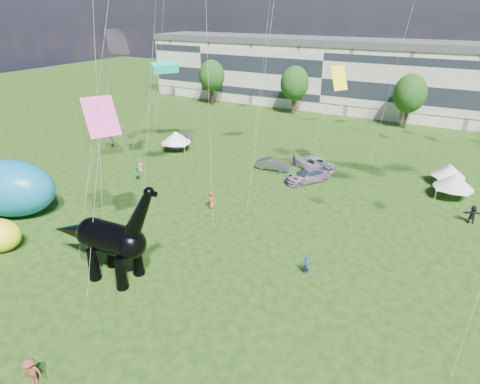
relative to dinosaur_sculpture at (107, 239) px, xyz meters
The scene contains 15 objects.
ground 5.95m from the dinosaur_sculpture, ahead, with size 220.00×220.00×0.00m, color #16330C.
terrace_row 62.48m from the dinosaur_sculpture, 92.74° to the left, with size 78.00×11.00×12.00m, color beige.
tree_far_left 58.99m from the dinosaur_sculpture, 115.10° to the left, with size 5.20×5.20×9.44m.
tree_mid_left 53.89m from the dinosaur_sculpture, 97.46° to the left, with size 5.20×5.20×9.44m.
tree_mid_right 54.99m from the dinosaur_sculpture, 76.29° to the left, with size 5.20×5.20×9.44m.
dinosaur_sculpture is the anchor object (origin of this frame).
car_silver 30.91m from the dinosaur_sculpture, 117.07° to the left, with size 1.98×4.92×1.68m, color silver.
car_grey 25.87m from the dinosaur_sculpture, 86.55° to the left, with size 1.44×4.13×1.36m, color slate.
car_white 28.94m from the dinosaur_sculpture, 77.21° to the left, with size 2.54×5.51×1.53m, color silver.
car_dark 25.10m from the dinosaur_sculpture, 74.47° to the left, with size 2.23×5.49×1.59m, color #595960.
gazebo_near 37.45m from the dinosaur_sculpture, 56.06° to the left, with size 4.65×4.65×2.52m.
gazebo_far 34.94m from the dinosaur_sculpture, 51.70° to the left, with size 4.00×4.00×2.76m.
gazebo_left 28.88m from the dinosaur_sculpture, 117.47° to the left, with size 5.32×5.32×2.85m.
inflatable_teal 15.81m from the dinosaur_sculpture, behind, with size 8.82×5.51×5.51m, color #0E78AA.
visitors 15.04m from the dinosaur_sculpture, 81.62° to the left, with size 53.39×46.05×1.85m.
Camera 1 is at (15.57, -17.58, 18.55)m, focal length 30.00 mm.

